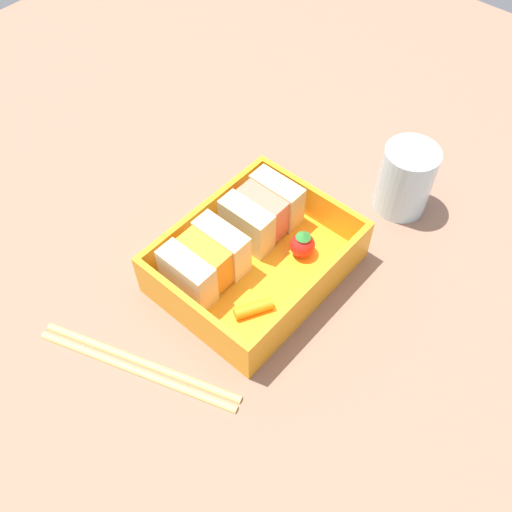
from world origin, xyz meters
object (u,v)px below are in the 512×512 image
at_px(carrot_stick_far_left, 254,309).
at_px(drinking_glass, 406,179).
at_px(strawberry_far_left, 303,244).
at_px(chopstick_pair, 138,365).
at_px(sandwich_left, 205,261).
at_px(sandwich_center_left, 262,212).

height_order(carrot_stick_far_left, drinking_glass, drinking_glass).
bearing_deg(strawberry_far_left, drinking_glass, -14.11).
relative_size(strawberry_far_left, chopstick_pair, 0.16).
bearing_deg(sandwich_left, sandwich_center_left, 0.00).
bearing_deg(strawberry_far_left, carrot_stick_far_left, -173.64).
height_order(sandwich_center_left, carrot_stick_far_left, sandwich_center_left).
distance_m(chopstick_pair, drinking_glass, 0.32).
relative_size(sandwich_left, strawberry_far_left, 2.22).
xyz_separation_m(chopstick_pair, drinking_glass, (0.31, -0.07, 0.03)).
bearing_deg(chopstick_pair, strawberry_far_left, -10.55).
bearing_deg(sandwich_center_left, sandwich_left, 180.00).
bearing_deg(chopstick_pair, carrot_stick_far_left, -22.94).
bearing_deg(chopstick_pair, drinking_glass, -12.02).
relative_size(sandwich_center_left, carrot_stick_far_left, 1.88).
bearing_deg(drinking_glass, strawberry_far_left, 165.89).
distance_m(strawberry_far_left, drinking_glass, 0.13).
height_order(carrot_stick_far_left, strawberry_far_left, strawberry_far_left).
relative_size(sandwich_left, drinking_glass, 0.90).
height_order(sandwich_left, strawberry_far_left, sandwich_left).
relative_size(carrot_stick_far_left, drinking_glass, 0.48).
height_order(sandwich_center_left, chopstick_pair, sandwich_center_left).
relative_size(sandwich_left, carrot_stick_far_left, 1.88).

